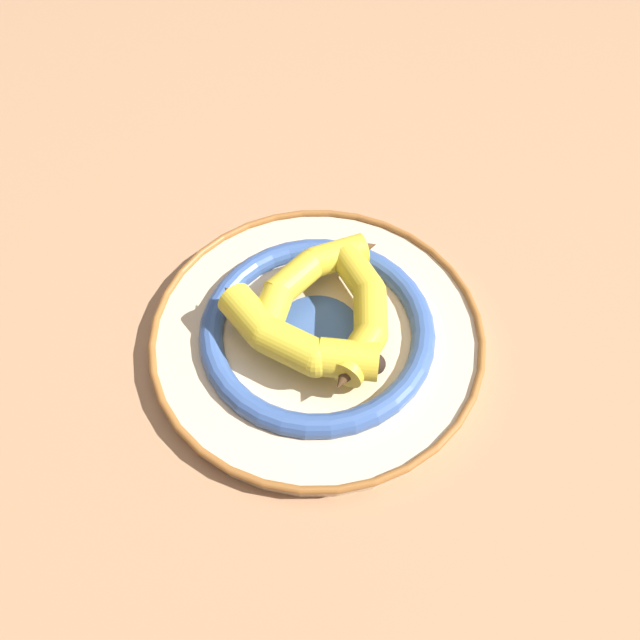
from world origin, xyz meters
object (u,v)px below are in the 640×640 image
(decorative_bowl, at_px, (320,332))
(banana_a, at_px, (305,280))
(banana_c, at_px, (363,315))
(banana_b, at_px, (290,339))

(decorative_bowl, relative_size, banana_a, 1.98)
(banana_c, bearing_deg, banana_b, 114.27)
(banana_c, bearing_deg, decorative_bowl, 86.18)
(decorative_bowl, bearing_deg, banana_c, 55.99)
(banana_a, xyz_separation_m, banana_b, (0.06, -0.05, 0.00))
(banana_a, relative_size, banana_c, 1.13)
(banana_a, height_order, banana_b, banana_b)
(banana_b, xyz_separation_m, banana_c, (0.01, 0.08, -0.00))
(banana_a, distance_m, banana_b, 0.08)
(decorative_bowl, xyz_separation_m, banana_a, (-0.05, 0.01, 0.04))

